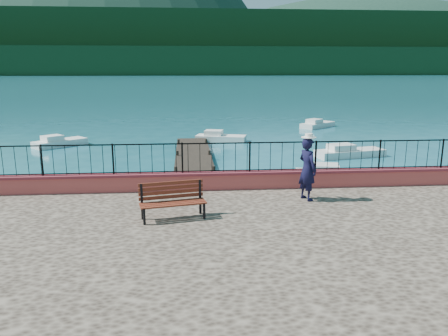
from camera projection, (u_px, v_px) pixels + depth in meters
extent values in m
plane|color=#19596B|center=(281.00, 272.00, 11.20)|extent=(2000.00, 2000.00, 0.00)
cube|color=#BB4843|center=(258.00, 180.00, 14.46)|extent=(28.00, 0.46, 0.58)
cube|color=black|center=(259.00, 157.00, 14.29)|extent=(27.00, 0.05, 0.95)
cube|color=#2D231C|center=(194.00, 165.00, 22.65)|extent=(2.00, 16.00, 0.30)
cube|color=black|center=(189.00, 61.00, 300.39)|extent=(900.00, 60.00, 18.00)
cube|color=black|center=(188.00, 46.00, 355.70)|extent=(900.00, 120.00, 44.00)
ellipsoid|color=#142D23|center=(355.00, 71.00, 573.12)|extent=(448.00, 384.00, 180.00)
cube|color=black|center=(173.00, 211.00, 11.51)|extent=(1.80, 0.87, 0.43)
cube|color=brown|center=(171.00, 191.00, 11.64)|extent=(1.71, 0.43, 0.53)
imported|color=black|center=(307.00, 169.00, 13.04)|extent=(0.70, 0.82, 1.90)
cylinder|color=white|center=(309.00, 136.00, 12.82)|extent=(0.44, 0.44, 0.12)
cube|color=silver|center=(121.00, 191.00, 17.07)|extent=(3.73, 1.85, 0.80)
cube|color=silver|center=(336.00, 173.00, 20.03)|extent=(3.90, 2.14, 0.80)
cube|color=silver|center=(350.00, 150.00, 25.48)|extent=(4.24, 2.09, 0.80)
cube|color=white|center=(60.00, 140.00, 28.94)|extent=(3.37, 3.26, 0.80)
cube|color=silver|center=(221.00, 136.00, 30.83)|extent=(3.69, 2.17, 0.80)
cube|color=silver|center=(318.00, 123.00, 37.96)|extent=(3.58, 3.29, 0.80)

